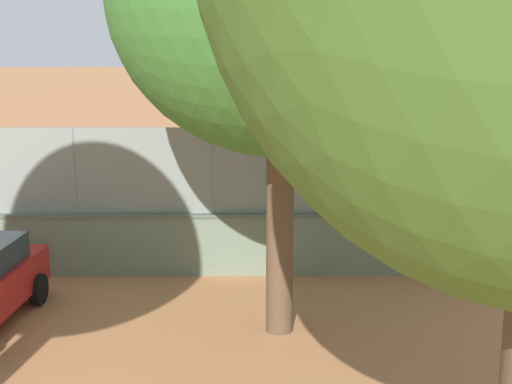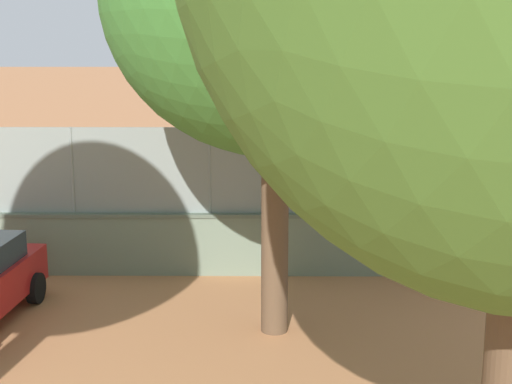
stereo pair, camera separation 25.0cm
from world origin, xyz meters
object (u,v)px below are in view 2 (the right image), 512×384
(player_near_wall_returning, at_px, (206,179))
(sports_ball, at_px, (216,217))
(player_foreground_swinging, at_px, (202,194))
(courtside_bench, at_px, (301,232))
(spare_ball_by_wall, at_px, (427,262))

(player_near_wall_returning, distance_m, sports_ball, 1.46)
(player_foreground_swinging, bearing_deg, courtside_bench, 142.65)
(player_foreground_swinging, height_order, courtside_bench, player_foreground_swinging)
(player_near_wall_returning, bearing_deg, player_foreground_swinging, 90.98)
(player_near_wall_returning, height_order, courtside_bench, player_near_wall_returning)
(player_foreground_swinging, bearing_deg, spare_ball_by_wall, 150.23)
(player_near_wall_returning, relative_size, sports_ball, 11.22)
(player_near_wall_returning, height_order, player_foreground_swinging, player_near_wall_returning)
(sports_ball, xyz_separation_m, courtside_bench, (-2.30, 3.15, 0.39))
(sports_ball, height_order, spare_ball_by_wall, sports_ball)
(courtside_bench, bearing_deg, spare_ball_by_wall, 158.12)
(player_foreground_swinging, height_order, spare_ball_by_wall, player_foreground_swinging)
(player_near_wall_returning, xyz_separation_m, sports_ball, (-0.34, 1.05, -0.95))
(player_near_wall_returning, xyz_separation_m, player_foreground_swinging, (-0.04, 2.21, -0.02))
(courtside_bench, bearing_deg, player_foreground_swinging, -37.35)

